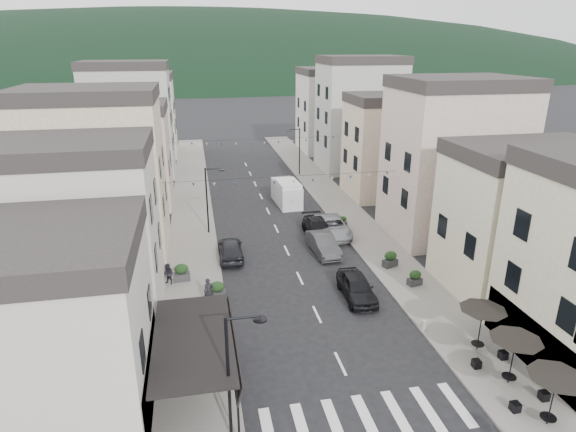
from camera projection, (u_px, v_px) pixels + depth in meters
name	position (u px, v px, depth m)	size (l,w,h in m)	color
sidewalk_left	(192.00, 212.00, 48.12)	(4.00, 76.00, 0.12)	slate
sidewalk_right	(336.00, 203.00, 50.83)	(4.00, 76.00, 0.12)	slate
hill_backdrop	(201.00, 70.00, 296.76)	(640.00, 360.00, 70.00)	black
boutique_building	(0.00, 344.00, 20.41)	(12.00, 8.00, 8.00)	beige
boutique_awning	(199.00, 340.00, 22.21)	(3.77, 7.50, 3.28)	black
buildings_row_left	(120.00, 143.00, 50.09)	(10.20, 54.16, 14.00)	beige
buildings_row_right	(386.00, 134.00, 54.21)	(10.20, 54.16, 14.50)	#BCB796
cafe_terrace	(515.00, 344.00, 23.14)	(2.50, 8.10, 2.53)	black
streetlamp_left_near	(235.00, 366.00, 19.50)	(1.70, 0.56, 6.00)	black
streetlamp_left_far	(210.00, 194.00, 41.64)	(1.70, 0.56, 6.00)	black
streetlamp_right_far	(297.00, 147.00, 60.36)	(1.70, 0.56, 6.00)	black
bollards	(343.00, 363.00, 24.90)	(11.66, 10.26, 0.60)	gray
bunting_near	(284.00, 181.00, 38.34)	(19.00, 0.28, 0.62)	black
bunting_far	(257.00, 142.00, 53.10)	(19.00, 0.28, 0.62)	black
parked_car_a	(357.00, 287.00, 31.83)	(1.89, 4.69, 1.60)	black
parked_car_b	(323.00, 244.00, 38.60)	(1.67, 4.78, 1.58)	#313134
parked_car_c	(332.00, 227.00, 42.29)	(2.59, 5.61, 1.56)	gray
parked_car_d	(318.00, 228.00, 42.00)	(2.10, 5.16, 1.50)	black
parked_car_e	(231.00, 249.00, 37.69)	(1.88, 4.67, 1.59)	black
delivery_van	(287.00, 192.00, 50.26)	(2.44, 5.54, 2.60)	silver
pedestrian_a	(209.00, 291.00, 30.86)	(0.64, 0.42, 1.75)	black
pedestrian_b	(169.00, 274.00, 33.36)	(0.75, 0.59, 1.55)	black
planter_la	(217.00, 290.00, 31.56)	(1.19, 0.80, 1.22)	#2D2D30
planter_lb	(182.00, 272.00, 33.97)	(1.16, 0.68, 1.26)	#323335
planter_ra	(415.00, 278.00, 33.36)	(1.07, 0.73, 1.10)	#2A2A2C
planter_rb	(390.00, 259.00, 36.11)	(1.24, 0.95, 1.23)	#292A2B
planter_rc	(342.00, 221.00, 44.01)	(1.00, 0.79, 0.99)	#2B2C2E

